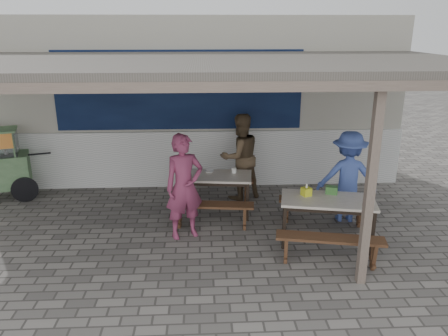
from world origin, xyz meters
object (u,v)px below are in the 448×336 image
table_right (328,204)px  patron_right_table (348,177)px  table_left (215,179)px  patron_wall_side (240,157)px  bench_right_street (330,244)px  bench_right_wall (323,206)px  patron_street_side (184,187)px  bench_left_wall (217,185)px  condiment_bowl (209,171)px  tissue_box (306,192)px  condiment_jar (234,170)px  donation_box (332,190)px  bench_left_street (212,210)px

table_right → patron_right_table: size_ratio=0.96×
table_left → patron_wall_side: (0.52, 0.77, 0.18)m
bench_right_street → bench_right_wall: 1.40m
bench_right_wall → patron_street_side: bearing=-160.7°
table_left → bench_left_wall: 0.70m
bench_right_wall → condiment_bowl: (-1.95, 0.70, 0.43)m
bench_right_street → patron_right_table: 1.77m
tissue_box → condiment_jar: bearing=132.2°
bench_right_street → tissue_box: 0.98m
table_left → donation_box: size_ratio=7.56×
condiment_jar → bench_left_wall: bearing=118.4°
donation_box → condiment_jar: bearing=143.2°
bench_left_street → condiment_bowl: bearing=98.1°
table_left → patron_wall_side: patron_wall_side is taller
bench_left_street → condiment_bowl: (-0.02, 0.76, 0.44)m
bench_left_wall → bench_right_street: 2.95m
bench_right_street → patron_street_side: (-2.09, 1.05, 0.52)m
patron_wall_side → condiment_jar: bearing=52.5°
donation_box → condiment_jar: size_ratio=1.88×
patron_street_side → table_left: bearing=38.6°
table_right → donation_box: donation_box is taller
patron_street_side → bench_left_wall: bearing=47.5°
bench_right_wall → patron_right_table: 0.67m
table_left → patron_street_side: (-0.51, -0.87, 0.19)m
bench_right_street → table_right: bearing=90.0°
tissue_box → bench_right_street: bearing=-78.8°
bench_right_street → patron_wall_side: patron_wall_side is taller
patron_street_side → condiment_bowl: (0.42, 1.02, -0.09)m
bench_left_street → bench_right_street: bearing=-31.8°
table_right → patron_right_table: (0.58, 0.86, 0.13)m
bench_left_street → donation_box: donation_box is taller
tissue_box → donation_box: tissue_box is taller
patron_wall_side → condiment_jar: 0.70m
bench_left_street → patron_wall_side: (0.59, 1.39, 0.52)m
table_left → condiment_jar: size_ratio=14.18×
patron_right_table → condiment_jar: (-1.94, 0.46, -0.01)m
bench_right_wall → bench_left_street: bearing=-166.5°
bench_right_wall → patron_wall_side: (-1.33, 1.32, 0.51)m
bench_right_street → patron_street_side: 2.39m
bench_left_street → patron_street_side: bearing=-143.1°
patron_street_side → patron_right_table: patron_street_side is taller
bench_left_street → condiment_bowl: condiment_bowl is taller
bench_right_wall → patron_street_side: size_ratio=0.90×
bench_right_wall → condiment_jar: size_ratio=15.85×
table_left → tissue_box: bearing=-30.7°
table_left → bench_right_wall: size_ratio=0.89×
patron_wall_side → donation_box: size_ratio=9.32×
bench_left_wall → table_left: bearing=-90.0°
patron_street_side → donation_box: patron_street_side is taller
donation_box → patron_street_side: bearing=176.5°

